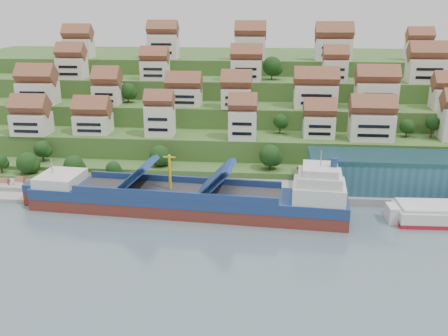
# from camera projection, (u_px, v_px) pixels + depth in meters

# --- Properties ---
(ground) EXTENTS (300.00, 300.00, 0.00)m
(ground) POSITION_uv_depth(u_px,v_px,m) (227.00, 214.00, 130.78)
(ground) COLOR slate
(ground) RESTS_ON ground
(quay) EXTENTS (180.00, 14.00, 2.20)m
(quay) POSITION_uv_depth(u_px,v_px,m) (301.00, 192.00, 142.92)
(quay) COLOR gray
(quay) RESTS_ON ground
(pebble_beach) EXTENTS (45.00, 20.00, 1.00)m
(pebble_beach) POSITION_uv_depth(u_px,v_px,m) (35.00, 189.00, 147.01)
(pebble_beach) COLOR gray
(pebble_beach) RESTS_ON ground
(hillside) EXTENTS (260.00, 128.00, 31.00)m
(hillside) POSITION_uv_depth(u_px,v_px,m) (247.00, 102.00, 225.57)
(hillside) COLOR #2D4C1E
(hillside) RESTS_ON ground
(hillside_village) EXTENTS (156.95, 64.59, 29.82)m
(hillside_village) POSITION_uv_depth(u_px,v_px,m) (251.00, 86.00, 180.34)
(hillside_village) COLOR beige
(hillside_village) RESTS_ON ground
(hillside_trees) EXTENTS (138.88, 62.94, 30.97)m
(hillside_trees) POSITION_uv_depth(u_px,v_px,m) (198.00, 117.00, 168.21)
(hillside_trees) COLOR #193B13
(hillside_trees) RESTS_ON ground
(warehouse) EXTENTS (60.00, 15.00, 10.00)m
(warehouse) POSITION_uv_depth(u_px,v_px,m) (416.00, 173.00, 140.16)
(warehouse) COLOR #265567
(warehouse) RESTS_ON quay
(flagpole) EXTENTS (1.28, 0.16, 8.00)m
(flagpole) POSITION_uv_depth(u_px,v_px,m) (296.00, 178.00, 136.56)
(flagpole) COLOR gray
(flagpole) RESTS_ON quay
(beach_huts) EXTENTS (14.40, 3.70, 2.20)m
(beach_huts) POSITION_uv_depth(u_px,v_px,m) (26.00, 185.00, 145.51)
(beach_huts) COLOR white
(beach_huts) RESTS_ON pebble_beach
(cargo_ship) EXTENTS (83.71, 19.33, 18.46)m
(cargo_ship) POSITION_uv_depth(u_px,v_px,m) (195.00, 200.00, 130.59)
(cargo_ship) COLOR maroon
(cargo_ship) RESTS_ON ground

